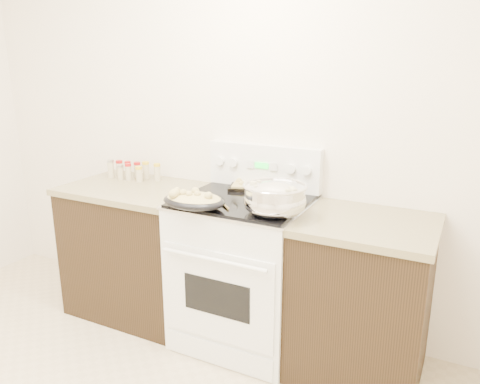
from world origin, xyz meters
The scene contains 9 objects.
counter_left centered at (-0.48, 1.43, 0.46)m, with size 0.93×0.67×0.92m.
counter_right centered at (1.08, 1.43, 0.46)m, with size 0.73×0.67×0.92m.
kitchen_range centered at (0.35, 1.42, 0.49)m, with size 0.78×0.73×1.22m.
mixing_bowl centered at (0.61, 1.27, 1.02)m, with size 0.35×0.35×0.20m.
roasting_pan centered at (0.18, 1.14, 0.99)m, with size 0.38×0.27×0.11m.
baking_sheet centered at (0.33, 1.70, 0.96)m, with size 0.45×0.37×0.06m.
wooden_spoon centered at (0.22, 1.23, 0.95)m, with size 0.20×0.17×0.04m.
blue_ladle centered at (0.57, 1.22, 0.98)m, with size 0.21×0.21×0.10m.
spice_jars centered at (-0.63, 1.59, 0.98)m, with size 0.40×0.15×0.13m.
Camera 1 is at (1.54, -0.97, 1.75)m, focal length 35.00 mm.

